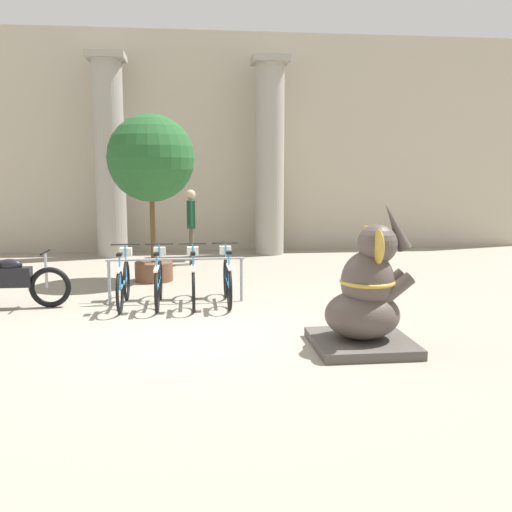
# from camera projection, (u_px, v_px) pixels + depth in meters

# --- Properties ---
(ground_plane) EXTENTS (60.00, 60.00, 0.00)m
(ground_plane) POSITION_uv_depth(u_px,v_px,m) (195.00, 334.00, 7.81)
(ground_plane) COLOR gray
(building_facade) EXTENTS (20.00, 0.20, 6.00)m
(building_facade) POSITION_uv_depth(u_px,v_px,m) (191.00, 143.00, 15.83)
(building_facade) COLOR #B2A893
(building_facade) RESTS_ON ground_plane
(column_left) EXTENTS (0.96, 0.96, 5.16)m
(column_left) POSITION_uv_depth(u_px,v_px,m) (110.00, 156.00, 14.66)
(column_left) COLOR gray
(column_left) RESTS_ON ground_plane
(column_right) EXTENTS (0.96, 0.96, 5.16)m
(column_right) POSITION_uv_depth(u_px,v_px,m) (270.00, 156.00, 15.14)
(column_right) COLOR gray
(column_right) RESTS_ON ground_plane
(bike_rack) EXTENTS (2.32, 0.05, 0.77)m
(bike_rack) POSITION_uv_depth(u_px,v_px,m) (176.00, 270.00, 9.61)
(bike_rack) COLOR gray
(bike_rack) RESTS_ON ground_plane
(bicycle_0) EXTENTS (0.48, 1.65, 0.99)m
(bicycle_0) POSITION_uv_depth(u_px,v_px,m) (123.00, 282.00, 9.40)
(bicycle_0) COLOR black
(bicycle_0) RESTS_ON ground_plane
(bicycle_1) EXTENTS (0.48, 1.65, 0.99)m
(bicycle_1) POSITION_uv_depth(u_px,v_px,m) (159.00, 281.00, 9.47)
(bicycle_1) COLOR black
(bicycle_1) RESTS_ON ground_plane
(bicycle_2) EXTENTS (0.48, 1.65, 0.99)m
(bicycle_2) POSITION_uv_depth(u_px,v_px,m) (193.00, 281.00, 9.52)
(bicycle_2) COLOR black
(bicycle_2) RESTS_ON ground_plane
(bicycle_3) EXTENTS (0.48, 1.65, 0.99)m
(bicycle_3) POSITION_uv_depth(u_px,v_px,m) (227.00, 279.00, 9.62)
(bicycle_3) COLOR black
(bicycle_3) RESTS_ON ground_plane
(elephant_statue) EXTENTS (1.23, 1.23, 1.85)m
(elephant_statue) POSITION_uv_depth(u_px,v_px,m) (366.00, 299.00, 7.13)
(elephant_statue) COLOR #4C4742
(elephant_statue) RESTS_ON ground_plane
(motorcycle) EXTENTS (2.10, 0.55, 0.93)m
(motorcycle) POSITION_uv_depth(u_px,v_px,m) (5.00, 281.00, 9.22)
(motorcycle) COLOR black
(motorcycle) RESTS_ON ground_plane
(person_pedestrian) EXTENTS (0.24, 0.47, 1.79)m
(person_pedestrian) POSITION_uv_depth(u_px,v_px,m) (191.00, 219.00, 13.60)
(person_pedestrian) COLOR brown
(person_pedestrian) RESTS_ON ground_plane
(potted_tree) EXTENTS (1.74, 1.74, 3.34)m
(potted_tree) POSITION_uv_depth(u_px,v_px,m) (151.00, 163.00, 11.31)
(potted_tree) COLOR brown
(potted_tree) RESTS_ON ground_plane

